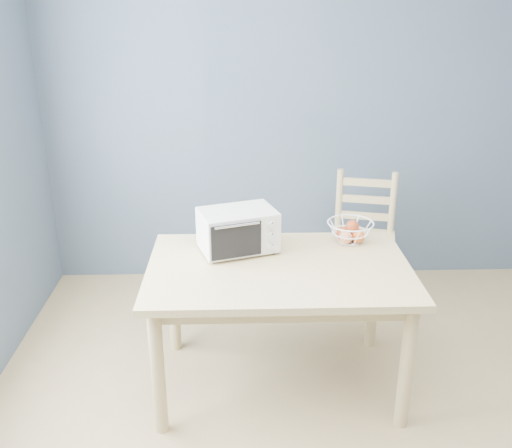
{
  "coord_description": "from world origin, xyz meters",
  "views": [
    {
      "loc": [
        -0.57,
        -1.9,
        2.08
      ],
      "look_at": [
        -0.48,
        0.98,
        0.93
      ],
      "focal_mm": 40.0,
      "sensor_mm": 36.0,
      "label": 1
    }
  ],
  "objects_px": {
    "dining_chair": "(363,242)",
    "dining_table": "(279,283)",
    "toaster_oven": "(235,230)",
    "fruit_basket": "(350,232)"
  },
  "relations": [
    {
      "from": "dining_chair",
      "to": "dining_table",
      "type": "bearing_deg",
      "value": -111.57
    },
    {
      "from": "dining_chair",
      "to": "toaster_oven",
      "type": "bearing_deg",
      "value": -126.51
    },
    {
      "from": "fruit_basket",
      "to": "dining_table",
      "type": "bearing_deg",
      "value": -145.11
    },
    {
      "from": "fruit_basket",
      "to": "dining_chair",
      "type": "bearing_deg",
      "value": 70.23
    },
    {
      "from": "dining_table",
      "to": "fruit_basket",
      "type": "bearing_deg",
      "value": 34.89
    },
    {
      "from": "toaster_oven",
      "to": "dining_chair",
      "type": "bearing_deg",
      "value": 21.82
    },
    {
      "from": "toaster_oven",
      "to": "dining_table",
      "type": "bearing_deg",
      "value": -57.98
    },
    {
      "from": "fruit_basket",
      "to": "dining_chair",
      "type": "relative_size",
      "value": 0.34
    },
    {
      "from": "fruit_basket",
      "to": "dining_chair",
      "type": "distance_m",
      "value": 0.77
    },
    {
      "from": "dining_table",
      "to": "fruit_basket",
      "type": "distance_m",
      "value": 0.55
    }
  ]
}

